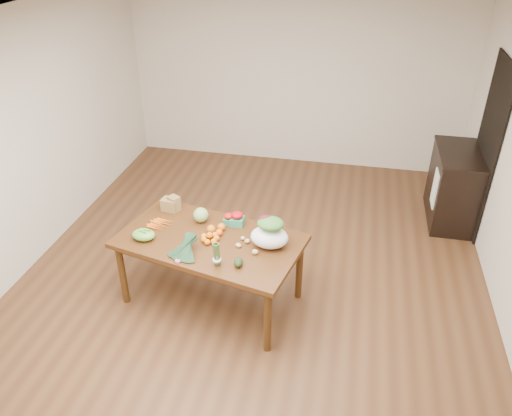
% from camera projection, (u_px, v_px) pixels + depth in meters
% --- Properties ---
extents(floor, '(6.00, 6.00, 0.00)m').
position_uv_depth(floor, '(254.00, 274.00, 5.54)').
color(floor, brown).
rests_on(floor, ground).
extents(ceiling, '(5.00, 6.00, 0.02)m').
position_uv_depth(ceiling, '(253.00, 18.00, 4.14)').
color(ceiling, white).
rests_on(ceiling, room_walls).
extents(room_walls, '(5.02, 6.02, 2.70)m').
position_uv_depth(room_walls, '(254.00, 164.00, 4.84)').
color(room_walls, beige).
rests_on(room_walls, floor).
extents(dining_table, '(1.91, 1.33, 0.75)m').
position_uv_depth(dining_table, '(211.00, 270.00, 5.00)').
color(dining_table, '#43250F').
rests_on(dining_table, floor).
extents(doorway_dark, '(0.02, 1.00, 2.10)m').
position_uv_depth(doorway_dark, '(487.00, 148.00, 5.90)').
color(doorway_dark, black).
rests_on(doorway_dark, floor).
extents(cabinet, '(0.52, 1.02, 0.94)m').
position_uv_depth(cabinet, '(453.00, 186.00, 6.30)').
color(cabinet, black).
rests_on(cabinet, floor).
extents(dish_towel, '(0.02, 0.28, 0.45)m').
position_uv_depth(dish_towel, '(435.00, 189.00, 6.08)').
color(dish_towel, white).
rests_on(dish_towel, cabinet).
extents(paper_bag, '(0.26, 0.23, 0.16)m').
position_uv_depth(paper_bag, '(170.00, 203.00, 5.22)').
color(paper_bag, olive).
rests_on(paper_bag, dining_table).
extents(cabbage, '(0.15, 0.15, 0.15)m').
position_uv_depth(cabbage, '(201.00, 215.00, 5.03)').
color(cabbage, '#98B266').
rests_on(cabbage, dining_table).
extents(strawberry_basket_a, '(0.12, 0.12, 0.09)m').
position_uv_depth(strawberry_basket_a, '(229.00, 220.00, 5.01)').
color(strawberry_basket_a, red).
rests_on(strawberry_basket_a, dining_table).
extents(strawberry_basket_b, '(0.15, 0.15, 0.11)m').
position_uv_depth(strawberry_basket_b, '(237.00, 220.00, 4.99)').
color(strawberry_basket_b, red).
rests_on(strawberry_basket_b, dining_table).
extents(orange_a, '(0.08, 0.08, 0.08)m').
position_uv_depth(orange_a, '(211.00, 229.00, 4.88)').
color(orange_a, '#EEA10E').
rests_on(orange_a, dining_table).
extents(orange_b, '(0.08, 0.08, 0.08)m').
position_uv_depth(orange_b, '(221.00, 227.00, 4.91)').
color(orange_b, orange).
rests_on(orange_b, dining_table).
extents(orange_c, '(0.07, 0.07, 0.07)m').
position_uv_depth(orange_c, '(219.00, 232.00, 4.84)').
color(orange_c, orange).
rests_on(orange_c, dining_table).
extents(mandarin_cluster, '(0.22, 0.22, 0.09)m').
position_uv_depth(mandarin_cluster, '(210.00, 237.00, 4.76)').
color(mandarin_cluster, orange).
rests_on(mandarin_cluster, dining_table).
extents(carrots, '(0.26, 0.26, 0.03)m').
position_uv_depth(carrots, '(160.00, 224.00, 5.00)').
color(carrots, orange).
rests_on(carrots, dining_table).
extents(snap_pea_bag, '(0.23, 0.17, 0.10)m').
position_uv_depth(snap_pea_bag, '(144.00, 235.00, 4.77)').
color(snap_pea_bag, '#71B13B').
rests_on(snap_pea_bag, dining_table).
extents(kale_bunch, '(0.40, 0.46, 0.16)m').
position_uv_depth(kale_bunch, '(183.00, 249.00, 4.53)').
color(kale_bunch, black).
rests_on(kale_bunch, dining_table).
extents(asparagus_bundle, '(0.10, 0.13, 0.26)m').
position_uv_depth(asparagus_bundle, '(217.00, 254.00, 4.38)').
color(asparagus_bundle, '#527435').
rests_on(asparagus_bundle, dining_table).
extents(potato_a, '(0.05, 0.04, 0.04)m').
position_uv_depth(potato_a, '(239.00, 246.00, 4.68)').
color(potato_a, tan).
rests_on(potato_a, dining_table).
extents(potato_b, '(0.05, 0.04, 0.04)m').
position_uv_depth(potato_b, '(238.00, 245.00, 4.68)').
color(potato_b, tan).
rests_on(potato_b, dining_table).
extents(potato_c, '(0.05, 0.05, 0.05)m').
position_uv_depth(potato_c, '(247.00, 241.00, 4.74)').
color(potato_c, tan).
rests_on(potato_c, dining_table).
extents(potato_d, '(0.05, 0.04, 0.04)m').
position_uv_depth(potato_d, '(243.00, 238.00, 4.78)').
color(potato_d, tan).
rests_on(potato_d, dining_table).
extents(potato_e, '(0.06, 0.05, 0.05)m').
position_uv_depth(potato_e, '(255.00, 252.00, 4.58)').
color(potato_e, '#D0BC78').
rests_on(potato_e, dining_table).
extents(avocado_a, '(0.09, 0.12, 0.07)m').
position_uv_depth(avocado_a, '(239.00, 261.00, 4.44)').
color(avocado_a, black).
rests_on(avocado_a, dining_table).
extents(avocado_b, '(0.11, 0.13, 0.08)m').
position_uv_depth(avocado_b, '(238.00, 262.00, 4.42)').
color(avocado_b, black).
rests_on(avocado_b, dining_table).
extents(salad_bag, '(0.41, 0.34, 0.28)m').
position_uv_depth(salad_bag, '(269.00, 234.00, 4.63)').
color(salad_bag, white).
rests_on(salad_bag, dining_table).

